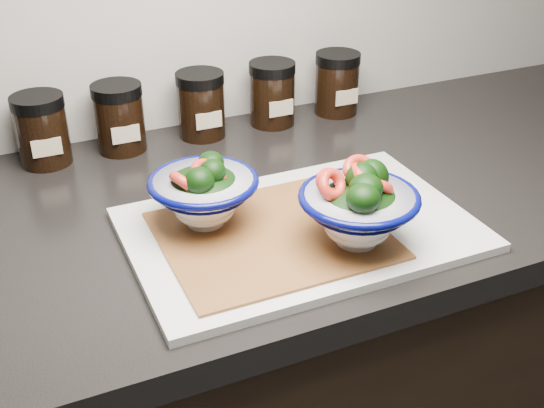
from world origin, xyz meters
name	(u,v)px	position (x,y,z in m)	size (l,w,h in m)	color
countertop	(228,214)	(0.00, 1.45, 0.88)	(3.50, 0.60, 0.04)	black
cutting_board	(300,229)	(0.06, 1.33, 0.91)	(0.45, 0.30, 0.01)	silver
bamboo_mat	(272,235)	(0.01, 1.32, 0.91)	(0.28, 0.24, 0.00)	#A76932
bowl_left	(204,193)	(-0.06, 1.39, 0.96)	(0.14, 0.14, 0.09)	white
bowl_right	(359,207)	(0.10, 1.26, 0.97)	(0.15, 0.15, 0.11)	white
spice_jar_a	(42,130)	(-0.22, 1.69, 0.96)	(0.08, 0.08, 0.11)	black
spice_jar_b	(119,118)	(-0.10, 1.69, 0.96)	(0.08, 0.08, 0.11)	black
spice_jar_c	(201,105)	(0.04, 1.69, 0.96)	(0.08, 0.08, 0.11)	black
spice_jar_d	(272,93)	(0.18, 1.69, 0.96)	(0.08, 0.08, 0.11)	black
spice_jar_e	(337,83)	(0.31, 1.69, 0.96)	(0.08, 0.08, 0.11)	black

